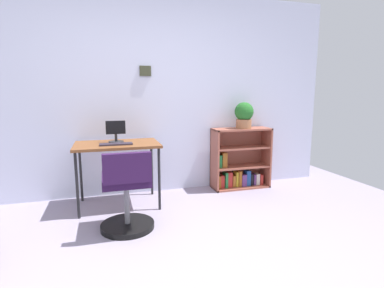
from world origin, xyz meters
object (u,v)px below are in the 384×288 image
Objects in this scene: desk at (117,149)px; bookshelf_low at (239,161)px; potted_plant_on_shelf at (244,115)px; keyboard at (116,144)px; monitor at (116,132)px; office_chair at (127,195)px.

desk is 1.13× the size of bookshelf_low.
bookshelf_low reaches higher than desk.
bookshelf_low is at bearing 124.84° from potted_plant_on_shelf.
bookshelf_low reaches higher than keyboard.
office_chair is (0.05, -0.78, -0.51)m from monitor.
monitor is at bearing 87.36° from keyboard.
monitor is 0.93m from office_chair.
potted_plant_on_shelf is at bearing 28.84° from office_chair.
desk is at bearing -84.27° from monitor.
desk is 2.66× the size of potted_plant_on_shelf.
keyboard is at bearing -167.54° from bookshelf_low.
bookshelf_low is (1.61, 0.96, 0.01)m from office_chair.
bookshelf_low is 0.66m from potted_plant_on_shelf.
desk is 2.66× the size of keyboard.
desk is 3.74× the size of monitor.
monitor is (-0.01, 0.07, 0.18)m from desk.
office_chair reaches higher than desk.
office_chair is at bearing -86.35° from monitor.
bookshelf_low is at bearing 6.35° from monitor.
desk is 1.18× the size of office_chair.
potted_plant_on_shelf is (1.70, 0.13, 0.16)m from monitor.
keyboard is 0.71m from office_chair.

